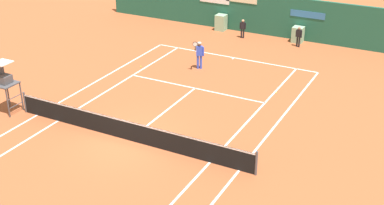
{
  "coord_description": "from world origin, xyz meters",
  "views": [
    {
      "loc": [
        11.83,
        -16.56,
        11.42
      ],
      "look_at": [
        1.47,
        3.24,
        0.8
      ],
      "focal_mm": 48.93,
      "sensor_mm": 36.0,
      "label": 1
    }
  ],
  "objects": [
    {
      "name": "umpire_chair",
      "position": [
        -6.76,
        -0.33,
        1.65
      ],
      "size": [
        1.0,
        1.0,
        2.59
      ],
      "rotation": [
        0.0,
        0.0,
        -1.57
      ],
      "color": "#47474C",
      "rests_on": "ground_plane"
    },
    {
      "name": "tennis_net",
      "position": [
        0.0,
        0.0,
        0.51
      ],
      "size": [
        12.1,
        0.1,
        1.07
      ],
      "color": "#4C4C51",
      "rests_on": "ground_plane"
    },
    {
      "name": "ground_plane",
      "position": [
        -0.0,
        0.58,
        0.0
      ],
      "size": [
        80.0,
        80.0,
        0.01
      ],
      "color": "#A8512D"
    },
    {
      "name": "player_on_baseline",
      "position": [
        -1.09,
        9.06,
        0.98
      ],
      "size": [
        0.49,
        0.84,
        1.85
      ],
      "rotation": [
        0.0,
        0.0,
        3.58
      ],
      "color": "blue",
      "rests_on": "ground_plane"
    },
    {
      "name": "sponsor_back_wall",
      "position": [
        -0.03,
        16.97,
        1.37
      ],
      "size": [
        25.0,
        1.02,
        2.83
      ],
      "color": "#1E5642",
      "rests_on": "ground_plane"
    },
    {
      "name": "ball_kid_centre_post",
      "position": [
        2.89,
        15.53,
        0.78
      ],
      "size": [
        0.44,
        0.22,
        1.35
      ],
      "rotation": [
        0.0,
        0.0,
        2.95
      ],
      "color": "black",
      "rests_on": "ground_plane"
    },
    {
      "name": "ball_kid_right_post",
      "position": [
        -1.04,
        15.53,
        0.76
      ],
      "size": [
        0.43,
        0.22,
        1.31
      ],
      "rotation": [
        0.0,
        0.0,
        3.31
      ],
      "color": "black",
      "rests_on": "ground_plane"
    },
    {
      "name": "tennis_ball_mid_court",
      "position": [
        -4.28,
        7.69,
        0.03
      ],
      "size": [
        0.07,
        0.07,
        0.07
      ],
      "primitive_type": "sphere",
      "color": "#CCE033",
      "rests_on": "ground_plane"
    },
    {
      "name": "tennis_ball_by_sideline",
      "position": [
        4.11,
        7.8,
        0.03
      ],
      "size": [
        0.07,
        0.07,
        0.07
      ],
      "primitive_type": "sphere",
      "color": "#CCE033",
      "rests_on": "ground_plane"
    }
  ]
}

